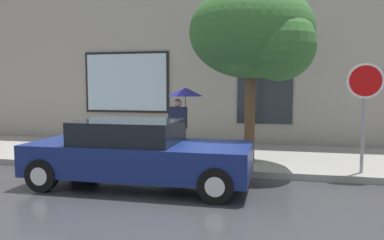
{
  "coord_description": "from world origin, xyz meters",
  "views": [
    {
      "loc": [
        1.97,
        -7.28,
        2.05
      ],
      "look_at": [
        -0.07,
        1.8,
        1.2
      ],
      "focal_mm": 35.04,
      "sensor_mm": 36.0,
      "label": 1
    }
  ],
  "objects_px": {
    "fire_hydrant": "(91,142)",
    "street_tree": "(257,35)",
    "parked_car": "(137,153)",
    "pedestrian_with_umbrella": "(183,103)",
    "stop_sign": "(365,96)"
  },
  "relations": [
    {
      "from": "fire_hydrant",
      "to": "street_tree",
      "type": "relative_size",
      "value": 0.19
    },
    {
      "from": "parked_car",
      "to": "pedestrian_with_umbrella",
      "type": "height_order",
      "value": "pedestrian_with_umbrella"
    },
    {
      "from": "parked_car",
      "to": "street_tree",
      "type": "relative_size",
      "value": 1.04
    },
    {
      "from": "parked_car",
      "to": "fire_hydrant",
      "type": "xyz_separation_m",
      "value": [
        -2.13,
        2.04,
        -0.13
      ]
    },
    {
      "from": "fire_hydrant",
      "to": "street_tree",
      "type": "distance_m",
      "value": 5.17
    },
    {
      "from": "parked_car",
      "to": "fire_hydrant",
      "type": "bearing_deg",
      "value": 136.19
    },
    {
      "from": "pedestrian_with_umbrella",
      "to": "street_tree",
      "type": "distance_m",
      "value": 2.51
    },
    {
      "from": "parked_car",
      "to": "street_tree",
      "type": "height_order",
      "value": "street_tree"
    },
    {
      "from": "parked_car",
      "to": "fire_hydrant",
      "type": "distance_m",
      "value": 2.95
    },
    {
      "from": "pedestrian_with_umbrella",
      "to": "stop_sign",
      "type": "xyz_separation_m",
      "value": [
        4.21,
        -0.71,
        0.23
      ]
    },
    {
      "from": "pedestrian_with_umbrella",
      "to": "street_tree",
      "type": "height_order",
      "value": "street_tree"
    },
    {
      "from": "parked_car",
      "to": "pedestrian_with_umbrella",
      "type": "xyz_separation_m",
      "value": [
        0.4,
        2.24,
        0.93
      ]
    },
    {
      "from": "street_tree",
      "to": "fire_hydrant",
      "type": "bearing_deg",
      "value": 179.98
    },
    {
      "from": "pedestrian_with_umbrella",
      "to": "stop_sign",
      "type": "distance_m",
      "value": 4.28
    },
    {
      "from": "parked_car",
      "to": "pedestrian_with_umbrella",
      "type": "distance_m",
      "value": 2.46
    }
  ]
}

